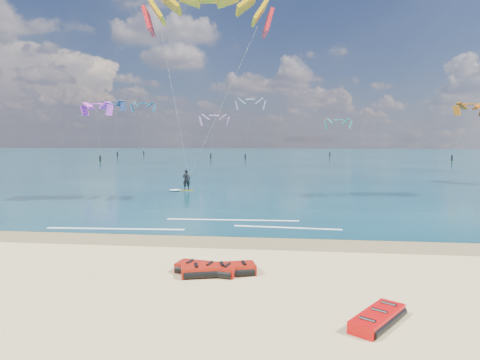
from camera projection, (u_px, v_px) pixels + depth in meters
name	position (u px, v px, depth m)	size (l,w,h in m)	color
ground	(249.00, 175.00, 56.16)	(320.00, 320.00, 0.00)	tan
wet_sand_strip	(172.00, 240.00, 19.57)	(320.00, 2.40, 0.01)	olive
sea	(270.00, 156.00, 119.45)	(320.00, 200.00, 0.04)	#0B303D
packed_kite_left	(218.00, 275.00, 14.63)	(2.73, 1.12, 0.41)	#AD1809
packed_kite_mid	(207.00, 273.00, 14.77)	(2.35, 1.10, 0.40)	#A5140B
packed_kite_right	(378.00, 324.00, 10.72)	(2.18, 0.98, 0.36)	red
kitesurfer_main	(197.00, 94.00, 33.33)	(11.28, 10.15, 16.07)	yellow
shoreline_foam	(207.00, 225.00, 22.93)	(15.18, 3.67, 0.01)	white
distant_kites	(220.00, 133.00, 96.18)	(83.63, 35.73, 14.10)	#C55F11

